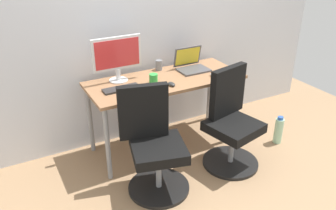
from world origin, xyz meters
TOP-DOWN VIEW (x-y plane):
  - ground_plane at (0.00, 0.00)m, footprint 5.28×5.28m
  - back_wall at (0.00, 0.39)m, footprint 4.40×0.04m
  - desk at (0.00, 0.00)m, footprint 1.54×0.62m
  - office_chair_left at (-0.41, -0.55)m, footprint 0.54×0.54m
  - office_chair_right at (0.41, -0.55)m, footprint 0.54×0.54m
  - water_bottle_on_floor at (1.08, -0.53)m, footprint 0.09×0.09m
  - desktop_monitor at (-0.42, 0.17)m, footprint 0.48×0.18m
  - open_laptop at (0.36, 0.11)m, footprint 0.31×0.27m
  - keyboard_by_monitor at (-0.38, -0.23)m, footprint 0.34×0.12m
  - keyboard_by_laptop at (-0.47, -0.04)m, footprint 0.34×0.12m
  - mouse_by_monitor at (-0.03, -0.18)m, footprint 0.06×0.10m
  - mouse_by_laptop at (0.45, -0.17)m, footprint 0.06×0.10m
  - coffee_mug at (-0.15, -0.04)m, footprint 0.08×0.08m
  - pen_cup at (0.05, 0.25)m, footprint 0.07×0.07m

SIDE VIEW (x-z plane):
  - ground_plane at x=0.00m, z-range 0.00..0.00m
  - water_bottle_on_floor at x=1.08m, z-range -0.01..0.30m
  - office_chair_left at x=-0.41m, z-range -0.05..0.89m
  - office_chair_right at x=0.41m, z-range -0.05..0.89m
  - desk at x=0.00m, z-range 0.30..1.06m
  - keyboard_by_monitor at x=-0.38m, z-range 0.76..0.77m
  - keyboard_by_laptop at x=-0.47m, z-range 0.76..0.77m
  - mouse_by_monitor at x=-0.03m, z-range 0.76..0.79m
  - mouse_by_laptop at x=0.45m, z-range 0.76..0.79m
  - coffee_mug at x=-0.15m, z-range 0.76..0.85m
  - pen_cup at x=0.05m, z-range 0.76..0.86m
  - open_laptop at x=0.36m, z-range 0.70..0.92m
  - desktop_monitor at x=-0.42m, z-range 0.79..1.22m
  - back_wall at x=0.00m, z-range 0.00..2.60m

